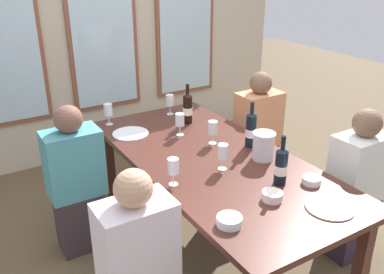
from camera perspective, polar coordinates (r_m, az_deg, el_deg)
ground_plane at (r=3.28m, az=2.62°, el=-14.45°), size 12.00×12.00×0.00m
back_wall_with_windows at (r=4.42m, az=-12.28°, el=15.75°), size 4.19×0.10×2.90m
dining_table at (r=2.92m, az=2.87°, el=-4.08°), size 0.99×2.12×0.74m
white_plate_0 at (r=2.46m, az=18.07°, el=-8.96°), size 0.27×0.27×0.01m
white_plate_1 at (r=3.28m, az=-8.27°, el=0.46°), size 0.28×0.28×0.01m
metal_pitcher at (r=2.87m, az=9.60°, el=-1.18°), size 0.16×0.16×0.19m
wine_bottle_0 at (r=2.57m, az=11.91°, el=-3.84°), size 0.08×0.08×0.31m
wine_bottle_1 at (r=3.03m, az=7.94°, el=1.02°), size 0.08×0.08×0.33m
wine_bottle_2 at (r=3.42m, az=-0.59°, el=3.91°), size 0.08×0.08×0.33m
tasting_bowl_0 at (r=2.21m, az=5.07°, el=-11.18°), size 0.13×0.13×0.05m
tasting_bowl_1 at (r=2.45m, az=10.76°, el=-7.80°), size 0.12×0.12×0.05m
tasting_bowl_2 at (r=2.67m, az=15.80°, el=-5.63°), size 0.11×0.11×0.04m
wine_glass_0 at (r=3.61m, az=-3.00°, el=4.83°), size 0.07×0.07×0.17m
wine_glass_1 at (r=2.69m, az=4.17°, el=-2.13°), size 0.07×0.07×0.17m
wine_glass_2 at (r=3.05m, az=2.83°, el=1.21°), size 0.07×0.07×0.17m
wine_glass_3 at (r=3.45m, az=-11.23°, el=3.55°), size 0.07×0.07×0.17m
wine_glass_4 at (r=3.19m, az=-1.59°, el=2.29°), size 0.07×0.07×0.17m
wine_glass_5 at (r=2.51m, az=-2.56°, el=-4.11°), size 0.07×0.07×0.17m
seated_person_0 at (r=2.29m, az=-7.21°, el=-17.44°), size 0.38×0.24×1.11m
seated_person_1 at (r=3.15m, az=21.15°, el=-6.54°), size 0.38×0.24×1.11m
seated_person_2 at (r=3.10m, az=-15.30°, el=-6.12°), size 0.38×0.24×1.11m
seated_person_3 at (r=3.78m, az=8.78°, el=0.07°), size 0.38×0.24×1.11m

